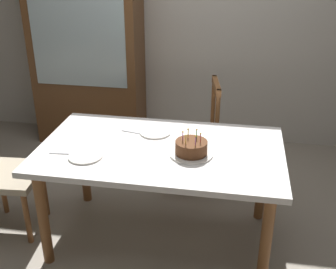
# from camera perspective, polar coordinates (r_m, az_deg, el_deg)

# --- Properties ---
(ground) EXTENTS (6.40, 6.40, 0.00)m
(ground) POSITION_cam_1_polar(r_m,az_deg,el_deg) (3.18, -0.91, -13.85)
(ground) COLOR #9E9384
(back_wall) EXTENTS (6.40, 0.10, 2.60)m
(back_wall) POSITION_cam_1_polar(r_m,az_deg,el_deg) (4.36, 3.75, 15.85)
(back_wall) COLOR beige
(back_wall) RESTS_ON ground
(dining_table) EXTENTS (1.62, 0.96, 0.74)m
(dining_table) POSITION_cam_1_polar(r_m,az_deg,el_deg) (2.81, -1.00, -3.39)
(dining_table) COLOR white
(dining_table) RESTS_ON ground
(birthday_cake) EXTENTS (0.28, 0.28, 0.16)m
(birthday_cake) POSITION_cam_1_polar(r_m,az_deg,el_deg) (2.66, 3.20, -1.95)
(birthday_cake) COLOR silver
(birthday_cake) RESTS_ON dining_table
(plate_near_celebrant) EXTENTS (0.22, 0.22, 0.01)m
(plate_near_celebrant) POSITION_cam_1_polar(r_m,az_deg,el_deg) (2.70, -11.24, -2.94)
(plate_near_celebrant) COLOR white
(plate_near_celebrant) RESTS_ON dining_table
(plate_far_side) EXTENTS (0.22, 0.22, 0.01)m
(plate_far_side) POSITION_cam_1_polar(r_m,az_deg,el_deg) (2.97, -1.76, 0.28)
(plate_far_side) COLOR white
(plate_far_side) RESTS_ON dining_table
(fork_near_celebrant) EXTENTS (0.18, 0.03, 0.01)m
(fork_near_celebrant) POSITION_cam_1_polar(r_m,az_deg,el_deg) (2.77, -14.21, -2.52)
(fork_near_celebrant) COLOR silver
(fork_near_celebrant) RESTS_ON dining_table
(fork_far_side) EXTENTS (0.18, 0.05, 0.01)m
(fork_far_side) POSITION_cam_1_polar(r_m,az_deg,el_deg) (2.99, -4.82, 0.33)
(fork_far_side) COLOR silver
(fork_far_side) RESTS_ON dining_table
(chair_spindle_back) EXTENTS (0.51, 0.51, 0.95)m
(chair_spindle_back) POSITION_cam_1_polar(r_m,az_deg,el_deg) (3.59, 3.60, -0.31)
(chair_spindle_back) COLOR brown
(chair_spindle_back) RESTS_ON ground
(china_cabinet) EXTENTS (1.10, 0.45, 1.90)m
(china_cabinet) POSITION_cam_1_polar(r_m,az_deg,el_deg) (4.40, -10.97, 10.91)
(china_cabinet) COLOR brown
(china_cabinet) RESTS_ON ground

